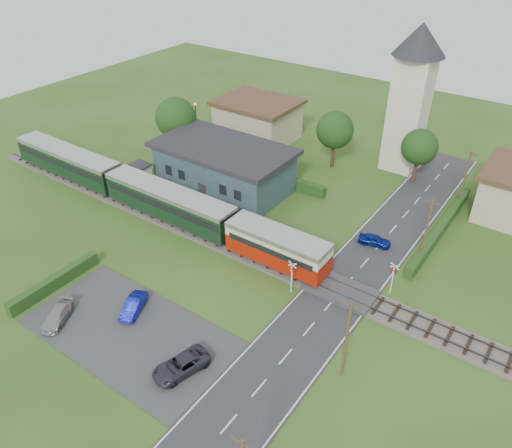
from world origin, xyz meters
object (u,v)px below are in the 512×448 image
Objects in this scene: station_building at (224,167)px; church_tower at (412,88)px; car_on_road at (375,240)px; equipment_hut at (140,174)px; house_west at (258,119)px; car_park_dark at (181,365)px; pedestrian_near at (228,210)px; crossing_signal_far at (393,274)px; pedestrian_far at (142,177)px; train at (147,194)px; car_park_blue at (133,306)px; car_park_silver at (57,316)px; crossing_signal_near at (292,273)px.

church_tower reaches higher than station_building.
station_building reaches higher than car_on_road.
equipment_hut is 27.98m from car_on_road.
car_park_dark is (19.50, -37.55, -2.11)m from house_west.
station_building reaches higher than pedestrian_near.
crossing_signal_far is at bearing -35.77° from house_west.
station_building is at bearing 75.57° from car_on_road.
train is at bearing -120.47° from pedestrian_far.
station_building is at bearing 35.92° from equipment_hut.
car_park_silver is at bearing -156.96° from car_park_blue.
car_park_dark is at bearing 95.89° from pedestrian_near.
car_park_blue is at bearing -138.84° from crossing_signal_far.
train is 23.13m from car_park_dark.
pedestrian_near is (-9.58, 17.89, 0.76)m from car_park_dark.
equipment_hut is 5.60m from train.
house_west is at bearing 109.65° from station_building.
house_west is at bearing 46.65° from car_on_road.
house_west is (-5.00, 14.01, 0.10)m from station_building.
car_park_silver is (-12.27, -42.50, -9.61)m from church_tower.
car_park_blue reaches higher than car_on_road.
pedestrian_far reaches higher than car_on_road.
car_park_blue reaches higher than car_park_silver.
pedestrian_far is (-31.69, 1.07, -0.84)m from crossing_signal_far.
car_park_blue is at bearing -129.81° from pedestrian_far.
car_park_silver is (-13.67, -14.09, -1.53)m from crossing_signal_near.
house_west is at bearing 130.11° from crossing_signal_near.
car_park_blue is (10.41, -12.13, -1.53)m from train.
pedestrian_near is (-18.68, 0.95, -0.70)m from crossing_signal_far.
house_west reaches higher than car_on_road.
church_tower is at bearing 48.59° from station_building.
crossing_signal_near is 19.69m from car_park_silver.
crossing_signal_far is 1.03× the size of car_on_road.
train is 27.13m from crossing_signal_far.
train is at bearing -110.85° from station_building.
equipment_hut is 0.14× the size of church_tower.
pedestrian_near is at bearing 74.91° from car_park_blue.
church_tower is 4.07× the size of car_park_dark.
car_park_dark is at bearing 155.31° from car_on_road.
car_park_dark is at bearing -118.24° from crossing_signal_far.
house_west is (-1.57, 23.00, 0.61)m from train.
car_park_silver is 0.85× the size of car_park_dark.
house_west is at bearing 74.55° from car_park_silver.
car_on_road is at bearing -30.99° from house_west.
car_park_silver is (-20.87, -18.89, -1.53)m from crossing_signal_far.
car_park_silver is at bearing -137.85° from crossing_signal_far.
crossing_signal_far reaches higher than pedestrian_far.
crossing_signal_far is 28.19m from car_park_silver.
crossing_signal_near is (16.40, -11.40, -0.55)m from station_building.
station_building is 19.62m from car_on_road.
pedestrian_far is (-24.49, 5.87, -0.84)m from crossing_signal_near.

